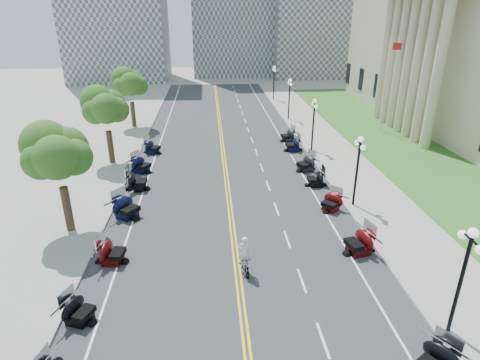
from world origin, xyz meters
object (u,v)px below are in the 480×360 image
object	(u,v)px
bicycle	(244,264)
cyclist_rider	(244,240)
flagpole	(387,87)
motorcycle_n_3	(438,360)

from	to	relation	value
bicycle	cyclist_rider	xyz separation A→B (m)	(0.00, 0.00, 1.43)
flagpole	motorcycle_n_3	world-z (taller)	flagpole
flagpole	bicycle	world-z (taller)	flagpole
motorcycle_n_3	cyclist_rider	xyz separation A→B (m)	(-6.63, 6.90, 1.29)
flagpole	cyclist_rider	world-z (taller)	flagpole
flagpole	cyclist_rider	bearing A→B (deg)	-125.17
flagpole	bicycle	bearing A→B (deg)	-125.17
motorcycle_n_3	bicycle	bearing A→B (deg)	-169.49
flagpole	motorcycle_n_3	size ratio (longest dim) A/B	5.22
motorcycle_n_3	cyclist_rider	world-z (taller)	cyclist_rider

